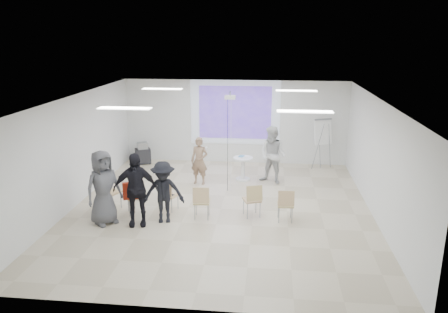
# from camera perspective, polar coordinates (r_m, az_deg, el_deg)

# --- Properties ---
(floor) EXTENTS (8.00, 9.00, 0.10)m
(floor) POSITION_cam_1_polar(r_m,az_deg,el_deg) (11.95, -0.42, -7.06)
(floor) COLOR beige
(floor) RESTS_ON ground
(ceiling) EXTENTS (8.00, 9.00, 0.10)m
(ceiling) POSITION_cam_1_polar(r_m,az_deg,el_deg) (11.11, -0.45, 7.83)
(ceiling) COLOR white
(ceiling) RESTS_ON wall_back
(wall_back) EXTENTS (8.00, 0.10, 3.00)m
(wall_back) POSITION_cam_1_polar(r_m,az_deg,el_deg) (15.84, 1.46, 4.57)
(wall_back) COLOR silver
(wall_back) RESTS_ON floor
(wall_left) EXTENTS (0.10, 9.00, 3.00)m
(wall_left) POSITION_cam_1_polar(r_m,az_deg,el_deg) (12.54, -19.14, 0.65)
(wall_left) COLOR silver
(wall_left) RESTS_ON floor
(wall_right) EXTENTS (0.10, 9.00, 3.00)m
(wall_right) POSITION_cam_1_polar(r_m,az_deg,el_deg) (11.70, 19.69, -0.47)
(wall_right) COLOR silver
(wall_right) RESTS_ON floor
(projection_halo) EXTENTS (3.20, 0.01, 2.30)m
(projection_halo) POSITION_cam_1_polar(r_m,az_deg,el_deg) (15.71, 1.45, 5.77)
(projection_halo) COLOR silver
(projection_halo) RESTS_ON wall_back
(projection_image) EXTENTS (2.60, 0.01, 1.90)m
(projection_image) POSITION_cam_1_polar(r_m,az_deg,el_deg) (15.69, 1.45, 5.76)
(projection_image) COLOR #5837BC
(projection_image) RESTS_ON wall_back
(pedestal_table) EXTENTS (0.79, 0.79, 0.78)m
(pedestal_table) POSITION_cam_1_polar(r_m,az_deg,el_deg) (14.06, 2.50, -1.39)
(pedestal_table) COLOR white
(pedestal_table) RESTS_ON floor
(player_left) EXTENTS (0.68, 0.52, 1.70)m
(player_left) POSITION_cam_1_polar(r_m,az_deg,el_deg) (13.61, -3.24, -0.17)
(player_left) COLOR #95735B
(player_left) RESTS_ON floor
(player_right) EXTENTS (1.22, 1.13, 2.02)m
(player_right) POSITION_cam_1_polar(r_m,az_deg,el_deg) (13.69, 6.39, 0.56)
(player_right) COLOR silver
(player_right) RESTS_ON floor
(controller_left) EXTENTS (0.06, 0.13, 0.04)m
(controller_left) POSITION_cam_1_polar(r_m,az_deg,el_deg) (13.75, -2.35, 1.17)
(controller_left) COLOR white
(controller_left) RESTS_ON player_left
(controller_right) EXTENTS (0.08, 0.12, 0.04)m
(controller_right) POSITION_cam_1_polar(r_m,az_deg,el_deg) (13.85, 5.69, 2.27)
(controller_right) COLOR white
(controller_right) RESTS_ON player_right
(chair_far_left) EXTENTS (0.60, 0.62, 0.95)m
(chair_far_left) POSITION_cam_1_polar(r_m,az_deg,el_deg) (12.07, -14.88, -4.26)
(chair_far_left) COLOR tan
(chair_far_left) RESTS_ON floor
(chair_left_mid) EXTENTS (0.59, 0.60, 0.93)m
(chair_left_mid) POSITION_cam_1_polar(r_m,az_deg,el_deg) (11.60, -11.49, -4.92)
(chair_left_mid) COLOR tan
(chair_left_mid) RESTS_ON floor
(chair_left_inner) EXTENTS (0.50, 0.52, 0.83)m
(chair_left_inner) POSITION_cam_1_polar(r_m,az_deg,el_deg) (11.71, -7.32, -4.83)
(chair_left_inner) COLOR tan
(chair_left_inner) RESTS_ON floor
(chair_center) EXTENTS (0.44, 0.47, 0.89)m
(chair_center) POSITION_cam_1_polar(r_m,az_deg,el_deg) (11.12, -2.96, -5.66)
(chair_center) COLOR tan
(chair_center) RESTS_ON floor
(chair_right_inner) EXTENTS (0.55, 0.57, 0.90)m
(chair_right_inner) POSITION_cam_1_polar(r_m,az_deg,el_deg) (11.24, 3.79, -5.41)
(chair_right_inner) COLOR tan
(chair_right_inner) RESTS_ON floor
(chair_right_far) EXTENTS (0.42, 0.45, 0.86)m
(chair_right_far) POSITION_cam_1_polar(r_m,az_deg,el_deg) (11.07, 8.06, -6.01)
(chair_right_far) COLOR tan
(chair_right_far) RESTS_ON floor
(red_jacket) EXTENTS (0.47, 0.29, 0.45)m
(red_jacket) POSITION_cam_1_polar(r_m,az_deg,el_deg) (11.42, -11.91, -4.37)
(red_jacket) COLOR #B12A15
(red_jacket) RESTS_ON chair_left_mid
(laptop) EXTENTS (0.36, 0.31, 0.02)m
(laptop) POSITION_cam_1_polar(r_m,az_deg,el_deg) (11.80, -7.10, -4.89)
(laptop) COLOR black
(laptop) RESTS_ON chair_left_inner
(audience_left) EXTENTS (1.35, 0.95, 2.12)m
(audience_left) POSITION_cam_1_polar(r_m,az_deg,el_deg) (10.83, -11.53, -3.57)
(audience_left) COLOR black
(audience_left) RESTS_ON floor
(audience_mid) EXTENTS (1.26, 0.84, 1.80)m
(audience_mid) POSITION_cam_1_polar(r_m,az_deg,el_deg) (10.93, -7.94, -4.12)
(audience_mid) COLOR black
(audience_mid) RESTS_ON floor
(audience_outer) EXTENTS (1.18, 1.22, 2.11)m
(audience_outer) POSITION_cam_1_polar(r_m,az_deg,el_deg) (11.11, -15.54, -3.38)
(audience_outer) COLOR #55555A
(audience_outer) RESTS_ON floor
(flipchart_easel) EXTENTS (0.71, 0.57, 1.77)m
(flipchart_easel) POSITION_cam_1_polar(r_m,az_deg,el_deg) (15.43, 12.79, 3.13)
(flipchart_easel) COLOR gray
(flipchart_easel) RESTS_ON floor
(av_cart) EXTENTS (0.65, 0.60, 0.79)m
(av_cart) POSITION_cam_1_polar(r_m,az_deg,el_deg) (16.11, -10.55, 0.33)
(av_cart) COLOR black
(av_cart) RESTS_ON floor
(ceiling_projector) EXTENTS (0.30, 0.25, 3.00)m
(ceiling_projector) POSITION_cam_1_polar(r_m,az_deg,el_deg) (12.62, 0.79, 7.14)
(ceiling_projector) COLOR white
(ceiling_projector) RESTS_ON ceiling
(fluor_panel_nw) EXTENTS (1.20, 0.30, 0.02)m
(fluor_panel_nw) POSITION_cam_1_polar(r_m,az_deg,el_deg) (13.43, -8.05, 8.73)
(fluor_panel_nw) COLOR white
(fluor_panel_nw) RESTS_ON ceiling
(fluor_panel_ne) EXTENTS (1.20, 0.30, 0.02)m
(fluor_panel_ne) POSITION_cam_1_polar(r_m,az_deg,el_deg) (13.05, 9.44, 8.47)
(fluor_panel_ne) COLOR white
(fluor_panel_ne) RESTS_ON ceiling
(fluor_panel_sw) EXTENTS (1.20, 0.30, 0.02)m
(fluor_panel_sw) POSITION_cam_1_polar(r_m,az_deg,el_deg) (10.11, -12.85, 6.17)
(fluor_panel_sw) COLOR white
(fluor_panel_sw) RESTS_ON ceiling
(fluor_panel_se) EXTENTS (1.20, 0.30, 0.02)m
(fluor_panel_se) POSITION_cam_1_polar(r_m,az_deg,el_deg) (9.60, 10.51, 5.80)
(fluor_panel_se) COLOR white
(fluor_panel_se) RESTS_ON ceiling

